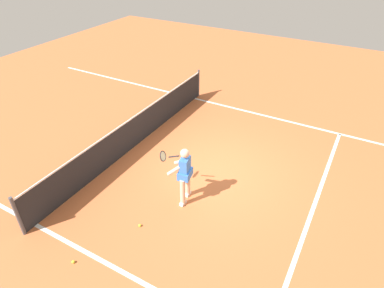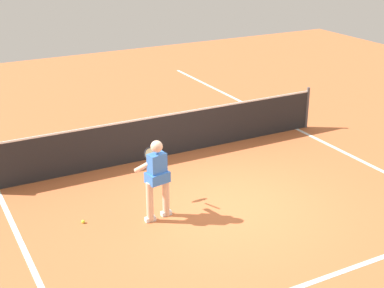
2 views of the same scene
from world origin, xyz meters
TOP-DOWN VIEW (x-y plane):
  - ground_plane at (0.00, 0.00)m, footprint 28.27×28.27m
  - service_line_marking at (0.00, -2.76)m, footprint 7.72×0.10m
  - sideline_left_marking at (-3.86, 0.00)m, footprint 0.10×19.74m
  - sideline_right_marking at (3.86, 0.00)m, footprint 0.10×19.74m
  - court_net at (0.00, 2.79)m, footprint 8.40×0.08m
  - tennis_player at (-1.40, 0.20)m, footprint 0.71×1.03m
  - tennis_ball_mid at (-2.70, 0.64)m, footprint 0.07×0.07m

SIDE VIEW (x-z plane):
  - ground_plane at x=0.00m, z-range 0.00..0.00m
  - service_line_marking at x=0.00m, z-range 0.00..0.01m
  - sideline_left_marking at x=-3.86m, z-range 0.00..0.01m
  - sideline_right_marking at x=3.86m, z-range 0.00..0.01m
  - tennis_ball_mid at x=-2.70m, z-range 0.00..0.07m
  - court_net at x=0.00m, z-range -0.03..1.07m
  - tennis_player at x=-1.40m, z-range 0.07..1.62m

